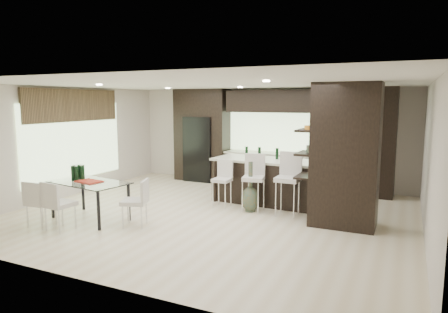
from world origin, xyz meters
The scene contains 22 objects.
ground centered at (0.00, 0.00, 0.00)m, with size 8.00×8.00×0.00m, color beige.
back_wall centered at (0.00, 3.50, 1.35)m, with size 8.00×0.02×2.70m, color beige.
left_wall centered at (-4.00, 0.00, 1.35)m, with size 0.02×7.00×2.70m, color beige.
right_wall centered at (4.00, 0.00, 1.35)m, with size 0.02×7.00×2.70m, color beige.
ceiling centered at (0.00, 0.00, 2.70)m, with size 8.00×7.00×0.02m, color white.
window_left centered at (-3.96, 0.20, 1.35)m, with size 0.04×3.20×1.90m, color #B2D199.
window_back centered at (0.60, 3.46, 1.55)m, with size 3.40×0.04×1.20m, color #B2D199.
stone_accent centered at (-3.93, 0.20, 2.25)m, with size 0.08×3.00×0.80m, color brown.
ceiling_spots centered at (0.00, 0.25, 2.68)m, with size 4.00×3.00×0.02m, color white.
back_cabinetry centered at (0.50, 3.17, 1.35)m, with size 6.80×0.68×2.70m, color black.
refrigerator centered at (-1.90, 3.12, 0.95)m, with size 0.90×0.68×1.90m, color black.
partition_column centered at (2.60, 0.40, 1.35)m, with size 1.20×0.80×2.70m, color black.
kitchen_island centered at (0.70, 1.43, 0.51)m, with size 2.47×1.06×1.03m, color black.
stool_left centered at (-0.06, 0.61, 0.42)m, with size 0.38×0.38×0.85m, color beige.
stool_mid centered at (0.70, 0.58, 0.50)m, with size 0.44×0.44×0.99m, color beige.
stool_right centered at (1.46, 0.57, 0.53)m, with size 0.47×0.47×1.06m, color beige.
bench centered at (0.45, 1.78, 0.24)m, with size 1.24×0.48×0.48m, color black.
floor_vase centered at (0.65, 0.55, 0.54)m, with size 0.40×0.40×1.08m, color #424D37, non-canonical shape.
dining_table centered at (-2.07, -1.33, 0.38)m, with size 1.59×0.89×0.76m, color white.
chair_near centered at (-2.07, -2.09, 0.42)m, with size 0.46×0.46×0.85m, color beige.
chair_far centered at (-2.56, -2.08, 0.41)m, with size 0.44×0.44×0.82m, color beige.
chair_end centered at (-0.97, -1.33, 0.41)m, with size 0.45×0.45×0.83m, color beige.
Camera 1 is at (3.65, -7.26, 2.37)m, focal length 32.00 mm.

